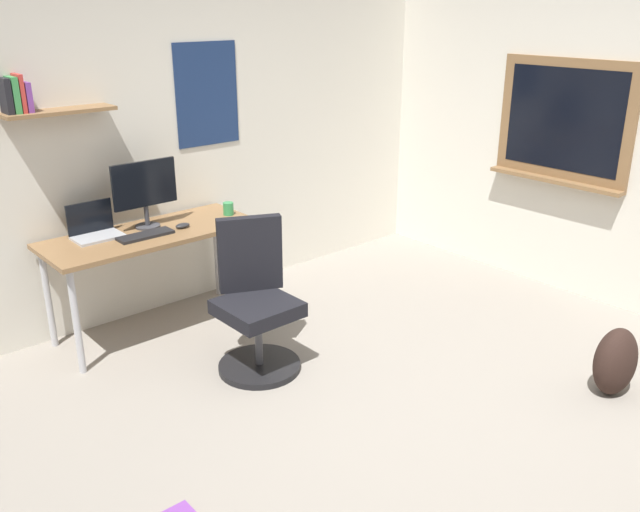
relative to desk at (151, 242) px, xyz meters
The scene contains 10 objects.
ground_plane 2.22m from the desk, 78.64° to the right, with size 5.20×5.20×0.00m, color gray.
wall_back 0.86m from the desk, 42.08° to the left, with size 5.00×0.30×2.60m.
desk is the anchor object (origin of this frame).
office_chair 0.94m from the desk, 75.31° to the right, with size 0.54×0.56×0.95m.
laptop 0.38m from the desk, 156.24° to the left, with size 0.31×0.21×0.23m.
monitor_primary 0.36m from the desk, 69.11° to the left, with size 0.46×0.17×0.46m.
keyboard 0.13m from the desk, 134.39° to the right, with size 0.37×0.13×0.02m, color black.
computer_mouse 0.24m from the desk, 19.42° to the right, with size 0.10×0.06×0.03m, color #262628.
coffee_mug 0.63m from the desk, ahead, with size 0.08×0.08×0.09m, color #338C4C.
backpack 3.04m from the desk, 57.35° to the right, with size 0.32×0.22×0.42m, color black.
Camera 1 is at (-2.39, -1.94, 2.19)m, focal length 37.86 mm.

